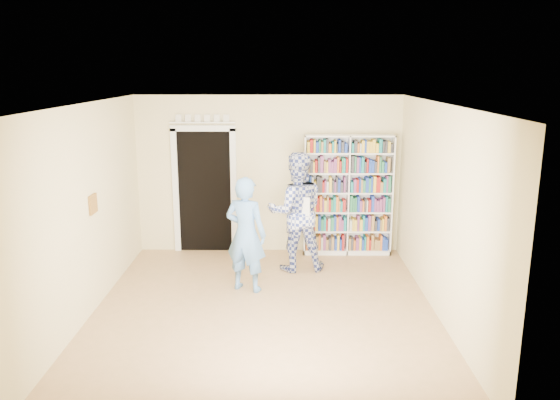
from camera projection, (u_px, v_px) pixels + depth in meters
floor at (264, 310)px, 7.22m from camera, size 5.00×5.00×0.00m
ceiling at (263, 104)px, 6.59m from camera, size 5.00×5.00×0.00m
wall_back at (269, 175)px, 9.34m from camera, size 4.50×0.00×4.50m
wall_left at (86, 212)px, 6.92m from camera, size 0.00×5.00×5.00m
wall_right at (441, 212)px, 6.89m from camera, size 0.00×5.00×5.00m
bookshelf at (348, 195)px, 9.25m from camera, size 1.50×0.28×2.06m
doorway at (205, 185)px, 9.36m from camera, size 1.10×0.08×2.43m
wall_art at (93, 204)px, 7.10m from camera, size 0.03×0.25×0.25m
man_blue at (246, 234)px, 7.72m from camera, size 0.71×0.59×1.67m
man_plaid at (296, 212)px, 8.52m from camera, size 0.99×0.81×1.88m
paper_sheet at (302, 208)px, 8.23m from camera, size 0.22×0.06×0.32m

